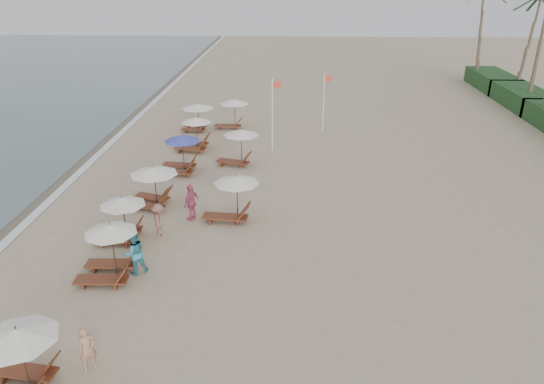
{
  "coord_description": "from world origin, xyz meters",
  "views": [
    {
      "loc": [
        1.57,
        -15.48,
        11.22
      ],
      "look_at": [
        0.65,
        6.84,
        1.3
      ],
      "focal_mm": 33.21,
      "sensor_mm": 36.0,
      "label": 1
    }
  ],
  "objects_px": {
    "lounger_station_6": "(196,115)",
    "inland_station_2": "(231,111)",
    "lounger_station_0": "(16,360)",
    "beachgoer_near": "(87,349)",
    "lounger_station_2": "(120,219)",
    "lounger_station_4": "(179,155)",
    "inland_station_1": "(237,144)",
    "beachgoer_mid_a": "(134,252)",
    "lounger_station_3": "(151,185)",
    "flag_pole_near": "(273,112)",
    "lounger_station_1": "(107,254)",
    "beachgoer_far_a": "(191,202)",
    "lounger_station_5": "(193,135)",
    "inland_station_0": "(231,197)",
    "beachgoer_mid_b": "(159,221)"
  },
  "relations": [
    {
      "from": "flag_pole_near",
      "to": "inland_station_0",
      "type": "bearing_deg",
      "value": -98.8
    },
    {
      "from": "lounger_station_1",
      "to": "lounger_station_5",
      "type": "distance_m",
      "value": 15.54
    },
    {
      "from": "lounger_station_2",
      "to": "beachgoer_near",
      "type": "xyz_separation_m",
      "value": [
        1.53,
        -7.97,
        -0.3
      ]
    },
    {
      "from": "beachgoer_far_a",
      "to": "flag_pole_near",
      "type": "bearing_deg",
      "value": -174.1
    },
    {
      "from": "beachgoer_mid_b",
      "to": "lounger_station_6",
      "type": "bearing_deg",
      "value": -18.62
    },
    {
      "from": "lounger_station_3",
      "to": "lounger_station_5",
      "type": "height_order",
      "value": "lounger_station_5"
    },
    {
      "from": "lounger_station_6",
      "to": "lounger_station_5",
      "type": "bearing_deg",
      "value": -82.54
    },
    {
      "from": "lounger_station_5",
      "to": "lounger_station_4",
      "type": "bearing_deg",
      "value": -90.59
    },
    {
      "from": "lounger_station_6",
      "to": "inland_station_1",
      "type": "height_order",
      "value": "inland_station_1"
    },
    {
      "from": "lounger_station_2",
      "to": "beachgoer_near",
      "type": "distance_m",
      "value": 8.12
    },
    {
      "from": "lounger_station_6",
      "to": "beachgoer_near",
      "type": "distance_m",
      "value": 24.89
    },
    {
      "from": "beachgoer_mid_b",
      "to": "lounger_station_2",
      "type": "bearing_deg",
      "value": 78.88
    },
    {
      "from": "inland_station_1",
      "to": "beachgoer_mid_b",
      "type": "height_order",
      "value": "inland_station_1"
    },
    {
      "from": "lounger_station_5",
      "to": "lounger_station_6",
      "type": "xyz_separation_m",
      "value": [
        -0.58,
        4.39,
        0.2
      ]
    },
    {
      "from": "lounger_station_6",
      "to": "beachgoer_mid_a",
      "type": "xyz_separation_m",
      "value": [
        1.06,
        -19.57,
        -0.24
      ]
    },
    {
      "from": "beachgoer_mid_a",
      "to": "beachgoer_near",
      "type": "bearing_deg",
      "value": 57.39
    },
    {
      "from": "lounger_station_1",
      "to": "lounger_station_6",
      "type": "xyz_separation_m",
      "value": [
        -0.1,
        19.93,
        0.15
      ]
    },
    {
      "from": "lounger_station_0",
      "to": "beachgoer_near",
      "type": "distance_m",
      "value": 1.92
    },
    {
      "from": "inland_station_0",
      "to": "inland_station_1",
      "type": "height_order",
      "value": "same"
    },
    {
      "from": "lounger_station_2",
      "to": "flag_pole_near",
      "type": "distance_m",
      "value": 14.07
    },
    {
      "from": "inland_station_2",
      "to": "beachgoer_near",
      "type": "distance_m",
      "value": 25.63
    },
    {
      "from": "lounger_station_3",
      "to": "inland_station_1",
      "type": "xyz_separation_m",
      "value": [
        3.77,
        6.17,
        0.18
      ]
    },
    {
      "from": "beachgoer_far_a",
      "to": "inland_station_2",
      "type": "bearing_deg",
      "value": -155.93
    },
    {
      "from": "inland_station_2",
      "to": "lounger_station_3",
      "type": "bearing_deg",
      "value": -100.07
    },
    {
      "from": "beachgoer_mid_b",
      "to": "beachgoer_far_a",
      "type": "relative_size",
      "value": 0.88
    },
    {
      "from": "lounger_station_4",
      "to": "beachgoer_near",
      "type": "xyz_separation_m",
      "value": [
        0.62,
        -16.28,
        -0.35
      ]
    },
    {
      "from": "beachgoer_mid_b",
      "to": "lounger_station_5",
      "type": "bearing_deg",
      "value": -19.73
    },
    {
      "from": "lounger_station_6",
      "to": "inland_station_2",
      "type": "relative_size",
      "value": 0.94
    },
    {
      "from": "beachgoer_far_a",
      "to": "lounger_station_6",
      "type": "bearing_deg",
      "value": -145.99
    },
    {
      "from": "inland_station_0",
      "to": "inland_station_2",
      "type": "relative_size",
      "value": 1.06
    },
    {
      "from": "lounger_station_6",
      "to": "inland_station_2",
      "type": "xyz_separation_m",
      "value": [
        2.59,
        0.72,
        0.16
      ]
    },
    {
      "from": "lounger_station_1",
      "to": "flag_pole_near",
      "type": "bearing_deg",
      "value": 69.32
    },
    {
      "from": "inland_station_2",
      "to": "beachgoer_mid_a",
      "type": "relative_size",
      "value": 1.43
    },
    {
      "from": "beachgoer_far_a",
      "to": "lounger_station_3",
      "type": "bearing_deg",
      "value": -97.93
    },
    {
      "from": "lounger_station_3",
      "to": "lounger_station_4",
      "type": "distance_m",
      "value": 4.74
    },
    {
      "from": "beachgoer_mid_a",
      "to": "inland_station_1",
      "type": "bearing_deg",
      "value": -136.42
    },
    {
      "from": "inland_station_0",
      "to": "inland_station_1",
      "type": "xyz_separation_m",
      "value": [
        -0.48,
        7.65,
        0.06
      ]
    },
    {
      "from": "inland_station_0",
      "to": "beachgoer_mid_b",
      "type": "bearing_deg",
      "value": -150.05
    },
    {
      "from": "inland_station_2",
      "to": "beachgoer_mid_a",
      "type": "height_order",
      "value": "inland_station_2"
    },
    {
      "from": "lounger_station_3",
      "to": "lounger_station_2",
      "type": "bearing_deg",
      "value": -97.59
    },
    {
      "from": "lounger_station_0",
      "to": "beachgoer_near",
      "type": "bearing_deg",
      "value": 32.31
    },
    {
      "from": "lounger_station_5",
      "to": "beachgoer_near",
      "type": "relative_size",
      "value": 1.76
    },
    {
      "from": "flag_pole_near",
      "to": "lounger_station_3",
      "type": "bearing_deg",
      "value": -123.39
    },
    {
      "from": "inland_station_1",
      "to": "beachgoer_mid_a",
      "type": "bearing_deg",
      "value": -102.74
    },
    {
      "from": "lounger_station_1",
      "to": "lounger_station_4",
      "type": "height_order",
      "value": "lounger_station_1"
    },
    {
      "from": "lounger_station_0",
      "to": "lounger_station_4",
      "type": "relative_size",
      "value": 0.95
    },
    {
      "from": "lounger_station_2",
      "to": "lounger_station_4",
      "type": "xyz_separation_m",
      "value": [
        0.91,
        8.31,
        0.05
      ]
    },
    {
      "from": "flag_pole_near",
      "to": "beachgoer_far_a",
      "type": "bearing_deg",
      "value": -108.79
    },
    {
      "from": "lounger_station_3",
      "to": "flag_pole_near",
      "type": "relative_size",
      "value": 0.55
    },
    {
      "from": "lounger_station_0",
      "to": "beachgoer_near",
      "type": "xyz_separation_m",
      "value": [
        1.58,
        1.0,
        -0.42
      ]
    }
  ]
}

